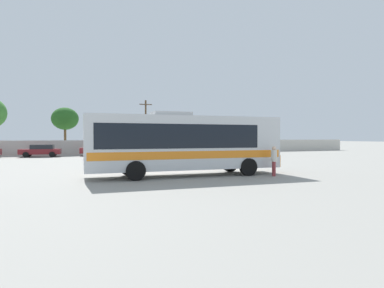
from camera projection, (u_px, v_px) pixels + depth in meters
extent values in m
plane|color=gray|center=(131.00, 163.00, 28.19)|extent=(300.00, 300.00, 0.00)
cube|color=beige|center=(108.00, 147.00, 42.88)|extent=(80.00, 0.30, 1.88)
cube|color=silver|center=(185.00, 142.00, 19.09)|extent=(11.41, 2.99, 3.03)
cube|color=black|center=(176.00, 136.00, 18.90)|extent=(9.37, 2.94, 1.33)
cube|color=orange|center=(185.00, 154.00, 19.11)|extent=(11.18, 3.01, 0.42)
cube|color=#19212D|center=(269.00, 134.00, 20.96)|extent=(0.13, 2.29, 1.58)
cube|color=orange|center=(269.00, 160.00, 21.00)|extent=(0.16, 2.50, 0.73)
cube|color=#B2B2B2|center=(171.00, 114.00, 18.78)|extent=(2.25, 1.49, 0.24)
cylinder|color=black|center=(230.00, 164.00, 21.44)|extent=(1.05, 0.34, 1.04)
cylinder|color=black|center=(248.00, 167.00, 19.13)|extent=(1.05, 0.34, 1.04)
cylinder|color=black|center=(129.00, 167.00, 19.25)|extent=(1.05, 0.34, 1.04)
cylinder|color=black|center=(136.00, 171.00, 16.94)|extent=(1.05, 0.34, 1.04)
cylinder|color=#99383D|center=(273.00, 169.00, 19.08)|extent=(0.16, 0.16, 0.85)
cylinder|color=#99383D|center=(274.00, 169.00, 18.92)|extent=(0.16, 0.16, 0.85)
cylinder|color=silver|center=(274.00, 156.00, 18.98)|extent=(0.43, 0.43, 0.67)
sphere|color=beige|center=(274.00, 148.00, 18.97)|extent=(0.23, 0.23, 0.23)
cube|color=maroon|center=(40.00, 152.00, 37.50)|extent=(4.53, 2.20, 0.60)
cube|color=black|center=(42.00, 147.00, 37.55)|extent=(2.55, 1.87, 0.49)
cylinder|color=black|center=(26.00, 155.00, 36.28)|extent=(0.66, 0.28, 0.64)
cylinder|color=black|center=(29.00, 154.00, 37.97)|extent=(0.66, 0.28, 0.64)
cylinder|color=black|center=(52.00, 154.00, 37.04)|extent=(0.66, 0.28, 0.64)
cylinder|color=black|center=(54.00, 154.00, 38.73)|extent=(0.66, 0.28, 0.64)
cube|color=maroon|center=(97.00, 150.00, 39.97)|extent=(4.25, 2.12, 0.67)
cube|color=black|center=(96.00, 145.00, 39.90)|extent=(2.39, 1.83, 0.54)
cylinder|color=black|center=(108.00, 153.00, 41.20)|extent=(0.66, 0.27, 0.64)
cylinder|color=black|center=(108.00, 153.00, 39.51)|extent=(0.66, 0.27, 0.64)
cylinder|color=black|center=(87.00, 153.00, 40.45)|extent=(0.66, 0.27, 0.64)
cylinder|color=black|center=(86.00, 154.00, 38.76)|extent=(0.66, 0.27, 0.64)
cylinder|color=#4C3823|center=(146.00, 127.00, 46.86)|extent=(0.24, 0.24, 7.59)
cube|color=#473321|center=(146.00, 104.00, 46.79)|extent=(1.80, 0.25, 0.12)
cylinder|color=brown|center=(65.00, 141.00, 43.94)|extent=(0.32, 0.32, 3.55)
ellipsoid|color=#23561E|center=(65.00, 119.00, 43.88)|extent=(3.52, 3.52, 2.99)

